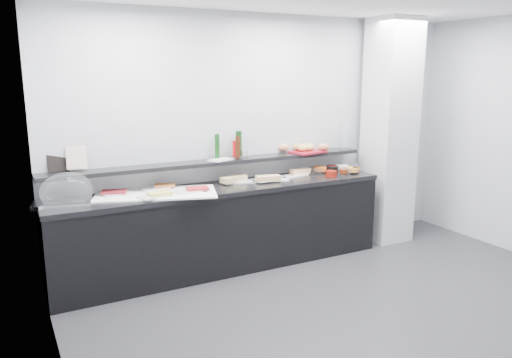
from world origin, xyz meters
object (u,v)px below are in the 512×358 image
bread_tray (308,152)px  condiment_tray (221,160)px  carafe (345,137)px  sandwich_plate_mid (270,180)px  framed_print (57,158)px  cloche_base (62,203)px

bread_tray → condiment_tray: bearing=168.7°
carafe → sandwich_plate_mid: bearing=-172.2°
sandwich_plate_mid → carafe: (1.13, 0.16, 0.39)m
sandwich_plate_mid → carafe: carafe is taller
framed_print → carafe: carafe is taller
sandwich_plate_mid → carafe: size_ratio=1.33×
sandwich_plate_mid → condiment_tray: bearing=-177.7°
framed_print → carafe: size_ratio=0.87×
cloche_base → bread_tray: (2.74, 0.16, 0.24)m
framed_print → condiment_tray: (1.61, -0.15, -0.12)m
sandwich_plate_mid → bread_tray: 0.65m
cloche_base → bread_tray: 2.75m
cloche_base → condiment_tray: size_ratio=1.92×
cloche_base → framed_print: (0.02, 0.32, 0.36)m
carafe → condiment_tray: bearing=-179.4°
cloche_base → sandwich_plate_mid: bearing=12.5°
condiment_tray → carafe: size_ratio=0.86×
cloche_base → sandwich_plate_mid: 2.16m
framed_print → bread_tray: (2.72, -0.16, -0.12)m
framed_print → cloche_base: bearing=-96.5°
sandwich_plate_mid → framed_print: (-2.14, 0.29, 0.37)m
cloche_base → condiment_tray: bearing=17.6°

